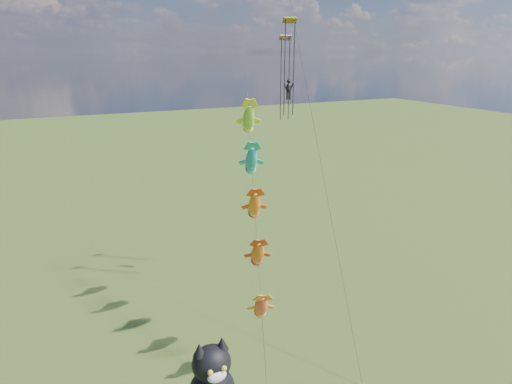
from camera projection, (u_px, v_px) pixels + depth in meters
name	position (u px, v px, depth m)	size (l,w,h in m)	color
fish_windsock_rig	(255.00, 205.00, 30.64)	(5.35, 15.12, 19.90)	brown
parafoil_rig	(290.00, 83.00, 36.46)	(3.48, 17.38, 27.49)	brown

